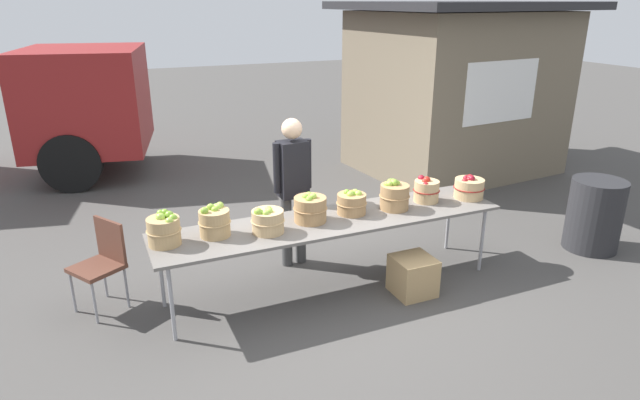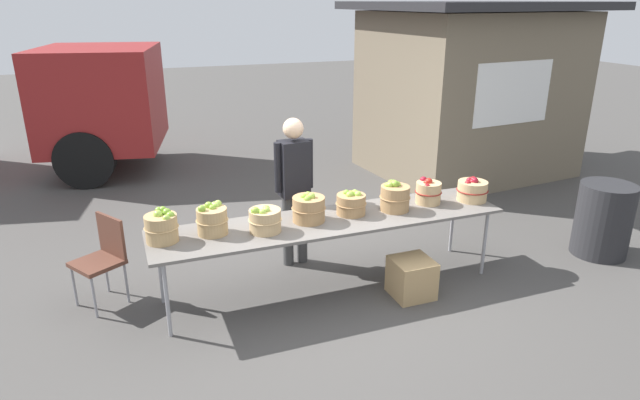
% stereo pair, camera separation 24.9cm
% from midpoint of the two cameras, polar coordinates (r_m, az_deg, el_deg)
% --- Properties ---
extents(ground_plane, '(40.00, 40.00, 0.00)m').
position_cam_midpoint_polar(ground_plane, '(5.67, 2.37, -9.09)').
color(ground_plane, '#474442').
extents(market_table, '(3.50, 0.76, 0.75)m').
position_cam_midpoint_polar(market_table, '(5.35, 2.48, -2.37)').
color(market_table, slate).
rests_on(market_table, ground).
extents(apple_basket_green_0, '(0.30, 0.30, 0.30)m').
position_cam_midpoint_polar(apple_basket_green_0, '(4.98, -14.84, -2.75)').
color(apple_basket_green_0, tan).
rests_on(apple_basket_green_0, market_table).
extents(apple_basket_green_1, '(0.30, 0.30, 0.30)m').
position_cam_midpoint_polar(apple_basket_green_1, '(5.05, -9.82, -2.02)').
color(apple_basket_green_1, tan).
rests_on(apple_basket_green_1, market_table).
extents(apple_basket_green_2, '(0.31, 0.31, 0.26)m').
position_cam_midpoint_polar(apple_basket_green_2, '(5.04, -4.38, -2.08)').
color(apple_basket_green_2, tan).
rests_on(apple_basket_green_2, market_table).
extents(apple_basket_green_3, '(0.33, 0.33, 0.29)m').
position_cam_midpoint_polar(apple_basket_green_3, '(5.26, 0.16, -0.89)').
color(apple_basket_green_3, '#A87F51').
rests_on(apple_basket_green_3, market_table).
extents(apple_basket_green_4, '(0.31, 0.31, 0.25)m').
position_cam_midpoint_polar(apple_basket_green_4, '(5.45, 4.58, -0.35)').
color(apple_basket_green_4, '#A87F51').
rests_on(apple_basket_green_4, market_table).
extents(apple_basket_green_5, '(0.31, 0.31, 0.32)m').
position_cam_midpoint_polar(apple_basket_green_5, '(5.60, 9.07, 0.34)').
color(apple_basket_green_5, '#A87F51').
rests_on(apple_basket_green_5, market_table).
extents(apple_basket_red_0, '(0.28, 0.28, 0.28)m').
position_cam_midpoint_polar(apple_basket_red_0, '(5.86, 12.43, 0.83)').
color(apple_basket_red_0, tan).
rests_on(apple_basket_red_0, market_table).
extents(apple_basket_red_1, '(0.33, 0.33, 0.26)m').
position_cam_midpoint_polar(apple_basket_red_1, '(6.07, 16.75, 1.02)').
color(apple_basket_red_1, tan).
rests_on(apple_basket_red_1, market_table).
extents(vendor_adult, '(0.43, 0.23, 1.64)m').
position_cam_midpoint_polar(vendor_adult, '(5.79, -1.50, 2.02)').
color(vendor_adult, '#3F3F3F').
rests_on(vendor_adult, ground).
extents(food_kiosk, '(3.75, 3.21, 2.74)m').
position_cam_midpoint_polar(food_kiosk, '(9.53, 16.01, 11.10)').
color(food_kiosk, '#726651').
rests_on(food_kiosk, ground).
extents(folding_chair, '(0.55, 0.55, 0.86)m').
position_cam_midpoint_polar(folding_chair, '(5.54, -20.53, -5.30)').
color(folding_chair, brown).
rests_on(folding_chair, ground).
extents(trash_barrel, '(0.61, 0.61, 0.84)m').
position_cam_midpoint_polar(trash_barrel, '(7.04, 28.39, -1.83)').
color(trash_barrel, '#262628').
rests_on(trash_barrel, ground).
extents(produce_crate, '(0.39, 0.39, 0.39)m').
position_cam_midpoint_polar(produce_crate, '(5.53, 10.83, -7.99)').
color(produce_crate, tan).
rests_on(produce_crate, ground).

